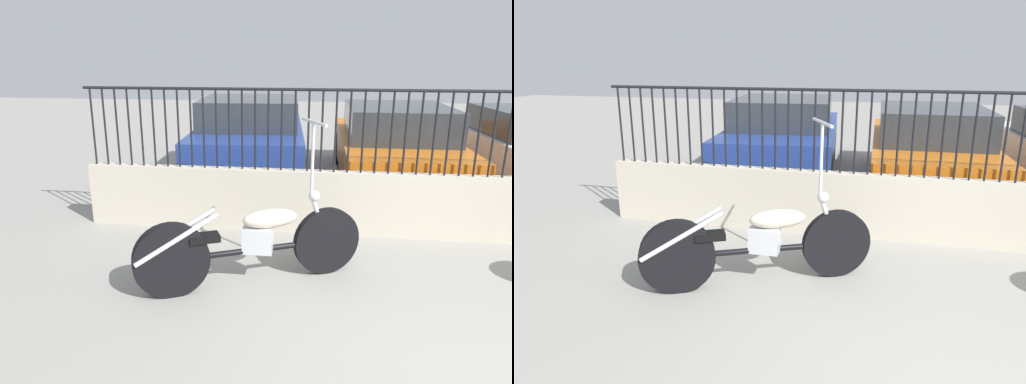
# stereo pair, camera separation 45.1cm
# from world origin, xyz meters

# --- Properties ---
(ground_plane) EXTENTS (40.00, 40.00, 0.00)m
(ground_plane) POSITION_xyz_m (0.00, 0.00, 0.00)
(ground_plane) COLOR gray
(low_wall) EXTENTS (8.02, 0.18, 0.77)m
(low_wall) POSITION_xyz_m (0.00, 2.63, 0.39)
(low_wall) COLOR beige
(low_wall) RESTS_ON ground_plane
(fence_railing) EXTENTS (8.02, 0.04, 0.97)m
(fence_railing) POSITION_xyz_m (0.00, 2.63, 1.38)
(fence_railing) COLOR black
(fence_railing) RESTS_ON low_wall
(motorcycle_black) EXTENTS (2.04, 1.05, 1.54)m
(motorcycle_black) POSITION_xyz_m (-1.81, 1.14, 0.41)
(motorcycle_black) COLOR black
(motorcycle_black) RESTS_ON ground_plane
(car_blue) EXTENTS (2.15, 4.28, 1.39)m
(car_blue) POSITION_xyz_m (-2.38, 5.52, 0.70)
(car_blue) COLOR black
(car_blue) RESTS_ON ground_plane
(car_orange) EXTENTS (1.79, 4.36, 1.33)m
(car_orange) POSITION_xyz_m (0.10, 5.09, 0.67)
(car_orange) COLOR black
(car_orange) RESTS_ON ground_plane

